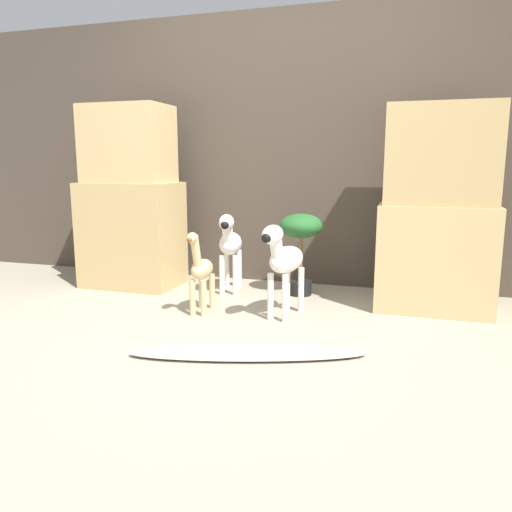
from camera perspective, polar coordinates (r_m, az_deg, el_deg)
The scene contains 9 objects.
ground_plane at distance 2.87m, azimuth -4.26°, elevation -9.79°, with size 14.00×14.00×0.00m, color #9E937F.
wall_back at distance 4.20m, azimuth 3.56°, elevation 11.95°, with size 6.40×0.08×2.20m.
rock_pillar_left at distance 4.18m, azimuth -14.12°, elevation 5.81°, with size 0.76×0.50×1.45m.
rock_pillar_right at distance 3.58m, azimuth 20.01°, elevation 4.56°, with size 0.76×0.50×1.37m.
zebra_right at distance 3.20m, azimuth 3.17°, elevation -0.31°, with size 0.24×0.52×0.63m.
zebra_left at distance 3.85m, azimuth -3.02°, elevation 1.53°, with size 0.25×0.52×0.63m.
giraffe_figurine at distance 3.34m, azimuth -6.31°, elevation -1.71°, with size 0.15×0.39×0.57m.
potted_palm_front at distance 3.78m, azimuth 5.15°, elevation 2.36°, with size 0.33×0.33×0.62m.
surfboard at distance 2.65m, azimuth -1.11°, elevation -10.99°, with size 1.25×0.57×0.09m.
Camera 1 is at (0.99, -2.50, 0.99)m, focal length 35.00 mm.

